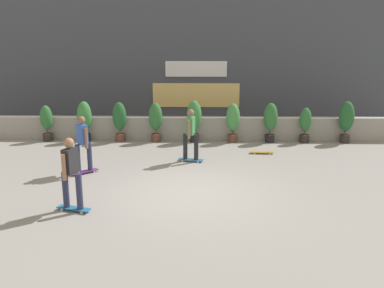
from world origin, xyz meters
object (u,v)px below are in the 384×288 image
object	(u,v)px
skater_by_wall_left	(83,142)
skateboard_near_camera	(262,152)
potted_plant_8	(346,119)
skater_foreground	(191,133)
potted_plant_4	(194,118)
potted_plant_3	(156,119)
potted_plant_6	(270,120)
potted_plant_0	(46,121)
skater_far_left	(71,171)
potted_plant_2	(119,119)
potted_plant_1	(84,118)
potted_plant_5	(233,120)
potted_plant_7	(305,123)

from	to	relation	value
skater_by_wall_left	skateboard_near_camera	distance (m)	6.04
potted_plant_8	skater_foreground	distance (m)	6.45
potted_plant_4	skater_foreground	world-z (taller)	skater_foreground
potted_plant_3	potted_plant_6	bearing A→B (deg)	0.00
skater_by_wall_left	potted_plant_0	bearing A→B (deg)	122.61
skater_far_left	skater_by_wall_left	size ratio (longest dim) A/B	1.00
potted_plant_3	skater_far_left	xyz separation A→B (m)	(-1.11, -6.80, 0.06)
potted_plant_2	potted_plant_6	world-z (taller)	potted_plant_2
potted_plant_1	potted_plant_5	bearing A→B (deg)	0.00
potted_plant_1	potted_plant_6	size ratio (longest dim) A/B	1.03
potted_plant_6	potted_plant_2	bearing A→B (deg)	-180.00
potted_plant_7	potted_plant_8	bearing A→B (deg)	0.00
skateboard_near_camera	potted_plant_7	bearing A→B (deg)	42.63
potted_plant_6	skater_by_wall_left	xyz separation A→B (m)	(-6.03, -4.08, 0.05)
potted_plant_1	potted_plant_4	size ratio (longest dim) A/B	0.97
potted_plant_4	potted_plant_7	world-z (taller)	potted_plant_4
potted_plant_0	skateboard_near_camera	bearing A→B (deg)	-11.97
skater_foreground	skater_by_wall_left	xyz separation A→B (m)	(-3.06, -1.34, 0.00)
potted_plant_7	skater_by_wall_left	xyz separation A→B (m)	(-7.36, -4.08, 0.18)
potted_plant_3	skater_far_left	size ratio (longest dim) A/B	0.89
potted_plant_5	skater_foreground	bearing A→B (deg)	-119.36
potted_plant_6	potted_plant_7	size ratio (longest dim) A/B	1.13
potted_plant_5	potted_plant_7	size ratio (longest dim) A/B	1.12
potted_plant_7	potted_plant_2	bearing A→B (deg)	-180.00
skater_far_left	skateboard_near_camera	distance (m)	7.16
skater_foreground	potted_plant_8	bearing A→B (deg)	25.13
potted_plant_4	potted_plant_7	size ratio (longest dim) A/B	1.19
potted_plant_0	skateboard_near_camera	xyz separation A→B (m)	(8.10, -1.72, -0.74)
skater_far_left	potted_plant_1	bearing A→B (deg)	103.58
potted_plant_0	potted_plant_1	size ratio (longest dim) A/B	0.90
potted_plant_2	potted_plant_6	bearing A→B (deg)	0.00
potted_plant_2	potted_plant_4	size ratio (longest dim) A/B	0.95
skater_by_wall_left	potted_plant_8	bearing A→B (deg)	24.64
potted_plant_2	potted_plant_6	xyz separation A→B (m)	(5.79, 0.00, -0.01)
potted_plant_1	potted_plant_8	world-z (taller)	potted_plant_8
potted_plant_6	skater_far_left	world-z (taller)	skater_far_left
potted_plant_2	potted_plant_7	size ratio (longest dim) A/B	1.14
potted_plant_6	skateboard_near_camera	size ratio (longest dim) A/B	1.88
potted_plant_8	potted_plant_0	bearing A→B (deg)	180.00
potted_plant_1	potted_plant_3	world-z (taller)	potted_plant_1
potted_plant_6	skater_by_wall_left	distance (m)	7.28
potted_plant_5	potted_plant_8	size ratio (longest dim) A/B	0.94
potted_plant_1	potted_plant_8	distance (m)	10.02
potted_plant_1	potted_plant_8	xyz separation A→B (m)	(10.02, 0.00, 0.02)
potted_plant_3	potted_plant_8	world-z (taller)	potted_plant_8
potted_plant_0	potted_plant_4	world-z (taller)	potted_plant_4
potted_plant_0	skater_far_left	xyz separation A→B (m)	(3.14, -6.80, 0.14)
skateboard_near_camera	potted_plant_4	bearing A→B (deg)	144.17
potted_plant_3	potted_plant_8	bearing A→B (deg)	0.00
potted_plant_4	skater_by_wall_left	size ratio (longest dim) A/B	0.95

